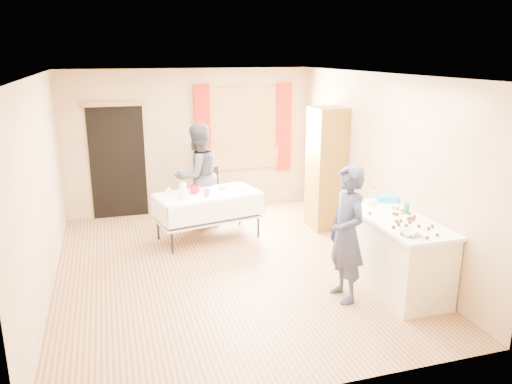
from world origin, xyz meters
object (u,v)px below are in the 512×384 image
object	(u,v)px
counter	(397,254)
chair	(209,204)
woman	(198,176)
cabinet	(326,169)
party_table	(208,212)
girl	(347,234)

from	to	relation	value
counter	chair	xyz separation A→B (m)	(-1.69, 3.36, -0.18)
counter	woman	xyz separation A→B (m)	(-1.93, 3.05, 0.42)
cabinet	party_table	xyz separation A→B (m)	(-2.00, 0.02, -0.57)
cabinet	woman	distance (m)	2.14
party_table	girl	world-z (taller)	girl
cabinet	counter	distance (m)	2.44
counter	chair	distance (m)	3.77
party_table	chair	size ratio (longest dim) A/B	1.89
chair	woman	xyz separation A→B (m)	(-0.24, -0.31, 0.60)
cabinet	party_table	bearing A→B (deg)	179.50
counter	woman	bearing A→B (deg)	122.32
cabinet	girl	world-z (taller)	cabinet
counter	chair	world-z (taller)	chair
girl	party_table	bearing A→B (deg)	-157.23
cabinet	counter	world-z (taller)	cabinet
woman	party_table	bearing A→B (deg)	69.31
party_table	girl	bearing A→B (deg)	-76.49
cabinet	party_table	size ratio (longest dim) A/B	1.16
counter	woman	size ratio (longest dim) A/B	0.89
cabinet	chair	world-z (taller)	cabinet
counter	girl	world-z (taller)	girl
chair	party_table	bearing A→B (deg)	-95.09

